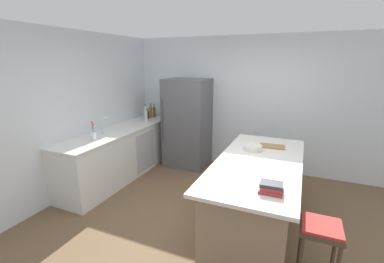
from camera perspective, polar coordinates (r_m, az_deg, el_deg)
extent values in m
plane|color=brown|center=(3.72, 4.15, -19.69)|extent=(7.20, 7.20, 0.00)
cube|color=silver|center=(5.30, 12.53, 5.86)|extent=(6.00, 0.10, 2.60)
cube|color=silver|center=(4.56, -26.03, 3.22)|extent=(0.10, 6.00, 2.60)
cube|color=silver|center=(5.07, -15.34, -4.78)|extent=(0.66, 2.62, 0.88)
cube|color=silver|center=(4.93, -15.71, 0.21)|extent=(0.69, 2.65, 0.03)
cube|color=#B2B5BA|center=(5.13, -10.16, -4.23)|extent=(0.01, 0.60, 0.74)
cube|color=#8E755B|center=(3.56, 13.90, -13.46)|extent=(0.85, 2.07, 0.88)
cube|color=silver|center=(3.37, 14.39, -6.55)|extent=(1.01, 2.27, 0.04)
cube|color=#56565B|center=(5.34, -1.00, 1.85)|extent=(0.84, 0.71, 1.79)
cylinder|color=#4C4C51|center=(5.17, -6.60, 2.31)|extent=(0.02, 0.02, 0.89)
cylinder|color=#473828|center=(3.10, 22.58, -21.97)|extent=(0.04, 0.04, 0.62)
cylinder|color=#473828|center=(3.12, 28.51, -22.39)|extent=(0.04, 0.04, 0.62)
cube|color=#473828|center=(2.80, 26.44, -18.58)|extent=(0.36, 0.36, 0.04)
cube|color=#B2332D|center=(2.78, 26.53, -17.97)|extent=(0.34, 0.34, 0.03)
cylinder|color=silver|center=(4.72, -18.81, -0.38)|extent=(0.05, 0.05, 0.02)
cylinder|color=silver|center=(4.69, -18.97, 1.39)|extent=(0.02, 0.02, 0.28)
cylinder|color=silver|center=(4.62, -18.54, 2.77)|extent=(0.14, 0.02, 0.02)
cylinder|color=silver|center=(4.40, -20.68, -0.91)|extent=(0.09, 0.09, 0.13)
cylinder|color=#4C7F3D|center=(4.38, -20.89, 0.42)|extent=(0.01, 0.03, 0.23)
sphere|color=#DB4C66|center=(4.36, -21.03, 1.91)|extent=(0.04, 0.04, 0.04)
cylinder|color=#4C7F3D|center=(4.37, -20.82, 0.12)|extent=(0.01, 0.01, 0.19)
sphere|color=#DB4C66|center=(4.35, -20.94, 1.36)|extent=(0.04, 0.04, 0.04)
cylinder|color=#4C7F3D|center=(4.37, -20.64, 0.20)|extent=(0.01, 0.04, 0.20)
sphere|color=#DB4C66|center=(4.34, -20.76, 1.50)|extent=(0.04, 0.04, 0.04)
cylinder|color=#994C23|center=(5.85, -8.25, 4.17)|extent=(0.06, 0.06, 0.22)
cylinder|color=#994C23|center=(5.82, -8.31, 5.58)|extent=(0.02, 0.02, 0.07)
cylinder|color=black|center=(5.81, -8.32, 5.96)|extent=(0.02, 0.02, 0.01)
cylinder|color=olive|center=(5.80, -9.02, 4.14)|extent=(0.06, 0.06, 0.24)
cylinder|color=olive|center=(5.78, -9.08, 5.60)|extent=(0.03, 0.03, 0.06)
cylinder|color=black|center=(5.77, -9.09, 5.95)|extent=(0.03, 0.03, 0.01)
cylinder|color=red|center=(5.73, -9.58, 3.57)|extent=(0.05, 0.05, 0.16)
cylinder|color=red|center=(5.71, -9.62, 4.60)|extent=(0.02, 0.02, 0.05)
cylinder|color=black|center=(5.70, -9.64, 4.90)|extent=(0.02, 0.02, 0.01)
cylinder|color=#8CB79E|center=(5.63, -10.15, 3.76)|extent=(0.08, 0.08, 0.24)
cylinder|color=#8CB79E|center=(5.60, -10.23, 5.37)|extent=(0.03, 0.03, 0.08)
cylinder|color=black|center=(5.59, -10.25, 5.83)|extent=(0.03, 0.03, 0.01)
cylinder|color=silver|center=(5.52, -10.01, 3.50)|extent=(0.07, 0.07, 0.23)
cylinder|color=silver|center=(5.49, -10.09, 5.09)|extent=(0.03, 0.03, 0.08)
cylinder|color=black|center=(5.48, -10.11, 5.55)|extent=(0.03, 0.03, 0.01)
cube|color=#A83338|center=(2.63, 16.88, -12.26)|extent=(0.22, 0.18, 0.03)
cube|color=#A83338|center=(2.62, 16.93, -11.64)|extent=(0.21, 0.18, 0.03)
cube|color=#2D2D33|center=(2.61, 16.99, -11.00)|extent=(0.21, 0.16, 0.03)
cylinder|color=silver|center=(3.72, 13.18, -3.48)|extent=(0.25, 0.25, 0.07)
cube|color=#9E7042|center=(3.95, 17.10, -3.11)|extent=(0.36, 0.23, 0.02)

